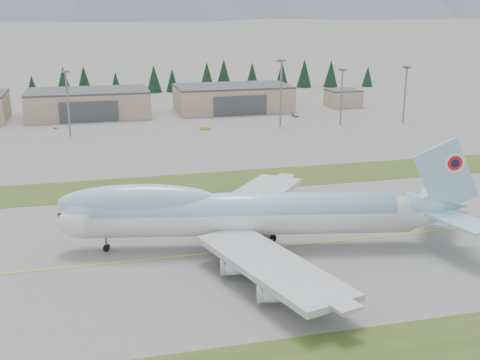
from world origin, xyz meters
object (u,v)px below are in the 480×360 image
object	(u,v)px
service_vehicle_b	(205,130)
service_vehicle_c	(295,117)
boeing_747_freighter	(246,213)
service_vehicle_a	(55,128)
hangar_center	(88,103)
hangar_right	(233,98)

from	to	relation	value
service_vehicle_b	service_vehicle_c	world-z (taller)	service_vehicle_b
boeing_747_freighter	service_vehicle_a	distance (m)	133.01
hangar_center	hangar_right	world-z (taller)	same
boeing_747_freighter	service_vehicle_b	size ratio (longest dim) A/B	19.65
hangar_center	service_vehicle_b	bearing A→B (deg)	-43.36
service_vehicle_c	hangar_center	bearing A→B (deg)	160.21
hangar_center	boeing_747_freighter	bearing A→B (deg)	-79.84
service_vehicle_a	service_vehicle_c	world-z (taller)	service_vehicle_c
service_vehicle_b	service_vehicle_c	bearing A→B (deg)	-65.37
hangar_center	hangar_right	bearing A→B (deg)	0.00
boeing_747_freighter	service_vehicle_c	bearing A→B (deg)	78.12
hangar_center	service_vehicle_b	size ratio (longest dim) A/B	12.02
boeing_747_freighter	hangar_right	xyz separation A→B (m)	(33.32, 148.82, -1.39)
service_vehicle_a	service_vehicle_c	bearing A→B (deg)	-7.76
service_vehicle_b	service_vehicle_c	distance (m)	44.11
service_vehicle_b	boeing_747_freighter	bearing A→B (deg)	174.25
hangar_right	service_vehicle_b	xyz separation A→B (m)	(-19.54, -38.21, -5.39)
hangar_right	service_vehicle_a	xyz separation A→B (m)	(-72.45, -21.87, -5.39)
hangar_center	service_vehicle_c	distance (m)	83.79
boeing_747_freighter	hangar_center	world-z (taller)	boeing_747_freighter
boeing_747_freighter	service_vehicle_a	size ratio (longest dim) A/B	24.51
hangar_right	service_vehicle_b	distance (m)	43.26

